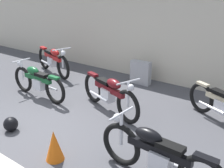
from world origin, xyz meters
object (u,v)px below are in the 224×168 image
Objects in this scene: motorcycle_black at (157,155)px; motorcycle_red at (53,60)px; stone_marker at (141,73)px; motorcycle_maroon at (109,93)px; traffic_cone at (54,145)px; motorcycle_green at (38,81)px; helmet at (11,124)px.

motorcycle_red is at bearing -24.22° from motorcycle_black.
motorcycle_black is at bearing -10.23° from motorcycle_red.
stone_marker is 0.34× the size of motorcycle_maroon.
stone_marker is 1.28× the size of traffic_cone.
motorcycle_black is (2.03, -1.50, -0.01)m from motorcycle_maroon.
motorcycle_green is at bearing -150.48° from motorcycle_maroon.
motorcycle_maroon is 2.09m from motorcycle_green.
stone_marker is 2.12m from motorcycle_maroon.
motorcycle_red is (-5.26, 2.67, 0.02)m from motorcycle_black.
stone_marker is 4.34m from motorcycle_black.
motorcycle_maroon is at bearing 100.60° from traffic_cone.
helmet is at bearing 124.41° from motorcycle_green.
helmet is 1.80m from motorcycle_green.
motorcycle_maroon is (0.42, -2.08, 0.12)m from stone_marker.
helmet is 0.14× the size of motorcycle_black.
motorcycle_green is (-2.04, -0.43, -0.02)m from motorcycle_maroon.
motorcycle_maroon reaches higher than stone_marker.
traffic_cone is at bearing -5.06° from helmet.
motorcycle_black is at bearing -55.64° from stone_marker.
traffic_cone is 0.27× the size of motorcycle_green.
helmet is (-0.67, -4.00, -0.20)m from stone_marker.
motorcycle_green is 1.99m from motorcycle_red.
motorcycle_red is at bearing -162.04° from stone_marker.
traffic_cone is 0.26× the size of motorcycle_maroon.
traffic_cone is 0.26× the size of motorcycle_black.
motorcycle_green is at bearing -122.99° from stone_marker.
motorcycle_black is at bearing 166.88° from motorcycle_green.
motorcycle_red is (-3.23, 1.17, 0.01)m from motorcycle_maroon.
motorcycle_maroon reaches higher than motorcycle_green.
motorcycle_green is (-4.07, 1.08, -0.02)m from motorcycle_black.
motorcycle_green is at bearing -36.68° from motorcycle_red.
motorcycle_maroon is (-0.38, 2.05, 0.19)m from traffic_cone.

